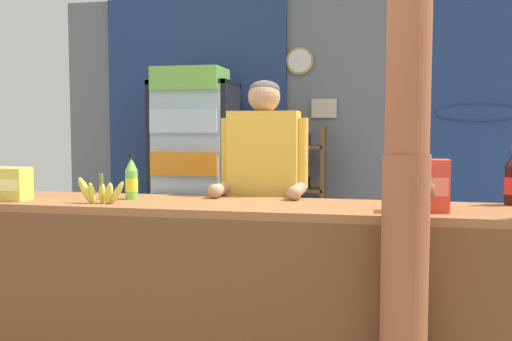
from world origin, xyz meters
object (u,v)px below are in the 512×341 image
Objects in this scene: bottle_shelf_rack at (300,194)px; snack_box_crackers at (429,185)px; drink_fridge at (194,161)px; shopkeeper at (264,180)px; snack_box_instant_noodle at (9,184)px; plastic_lawn_chair at (422,236)px; soda_bottle_lime_soda at (132,180)px; timber_post at (407,166)px; stall_counter at (261,275)px; banana_bunch at (100,192)px.

snack_box_crackers is (0.94, -2.49, 0.34)m from bottle_shelf_rack.
drink_fridge is 2.84m from snack_box_crackers.
snack_box_instant_noodle is (-1.29, -0.58, 0.01)m from shopkeeper.
plastic_lawn_chair is 3.39× the size of soda_bottle_lime_soda.
soda_bottle_lime_soda is at bearing -104.66° from bottle_shelf_rack.
timber_post is 1.17m from shopkeeper.
shopkeeper is at bearing -59.15° from drink_fridge.
bottle_shelf_rack is 6.35× the size of snack_box_instant_noodle.
shopkeeper is 6.46× the size of snack_box_crackers.
stall_counter is 0.92m from snack_box_crackers.
plastic_lawn_chair is at bearing -14.81° from drink_fridge.
bottle_shelf_rack is 1.97m from shopkeeper.
banana_bunch is (-1.52, 0.27, -0.17)m from timber_post.
snack_box_crackers is 1.64m from banana_bunch.
plastic_lawn_chair is (1.95, -0.52, -0.50)m from drink_fridge.
timber_post is 2.77× the size of plastic_lawn_chair.
stall_counter is at bearing -86.72° from bottle_shelf_rack.
bottle_shelf_rack is 2.44m from soda_bottle_lime_soda.
shopkeeper is (0.05, -1.94, 0.30)m from bottle_shelf_rack.
drink_fridge is 1.88m from shopkeeper.
drink_fridge is at bearing 165.19° from plastic_lawn_chair.
bottle_shelf_rack reaches higher than soda_bottle_lime_soda.
soda_bottle_lime_soda is at bearing 15.65° from snack_box_instant_noodle.
banana_bunch is at bearing -105.33° from bottle_shelf_rack.
soda_bottle_lime_soda reaches higher than plastic_lawn_chair.
shopkeeper is (-0.78, 0.87, -0.15)m from timber_post.
soda_bottle_lime_soda is 0.22m from banana_bunch.
plastic_lawn_chair is (1.03, -0.85, -0.20)m from bottle_shelf_rack.
shopkeeper is 0.77m from soda_bottle_lime_soda.
soda_bottle_lime_soda is 0.65m from snack_box_instant_noodle.
bottle_shelf_rack reaches higher than snack_box_instant_noodle.
banana_bunch is at bearing -177.42° from stall_counter.
timber_post reaches higher than banana_bunch.
timber_post reaches higher than shopkeeper.
stall_counter is 1.88m from plastic_lawn_chair.
plastic_lawn_chair is 1.56m from shopkeeper.
shopkeeper is 5.65× the size of banana_bunch.
snack_box_crackers is at bearing 70.35° from timber_post.
bottle_shelf_rack is at bearing 110.72° from snack_box_crackers.
shopkeeper is 6.23× the size of soda_bottle_lime_soda.
snack_box_crackers is (1.55, -0.14, 0.01)m from soda_bottle_lime_soda.
bottle_shelf_rack reaches higher than snack_box_crackers.
soda_bottle_lime_soda is at bearing 161.97° from timber_post.
snack_box_crackers is (-0.09, -1.64, 0.54)m from plastic_lawn_chair.
drink_fridge is at bearing 120.85° from shopkeeper.
snack_box_instant_noodle is at bearing -116.25° from bottle_shelf_rack.
timber_post reaches higher than snack_box_instant_noodle.
plastic_lawn_chair is 4.13× the size of snack_box_instant_noodle.
snack_box_crackers is at bearing 0.91° from snack_box_instant_noodle.
plastic_lawn_chair is 3.52× the size of snack_box_crackers.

